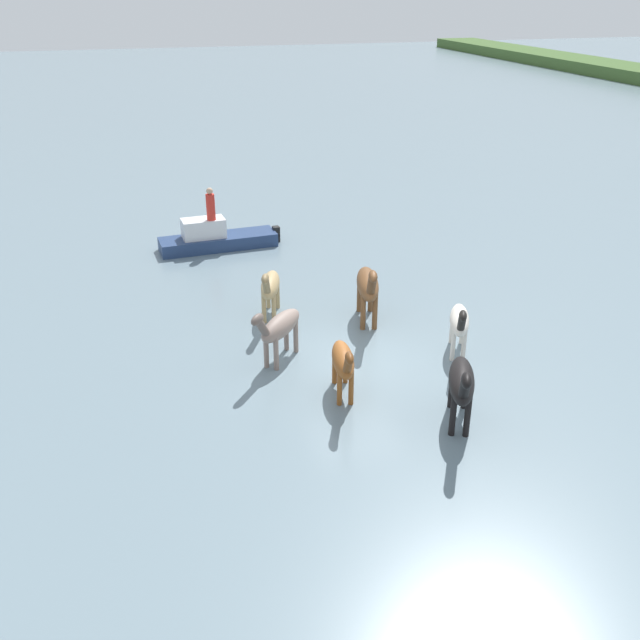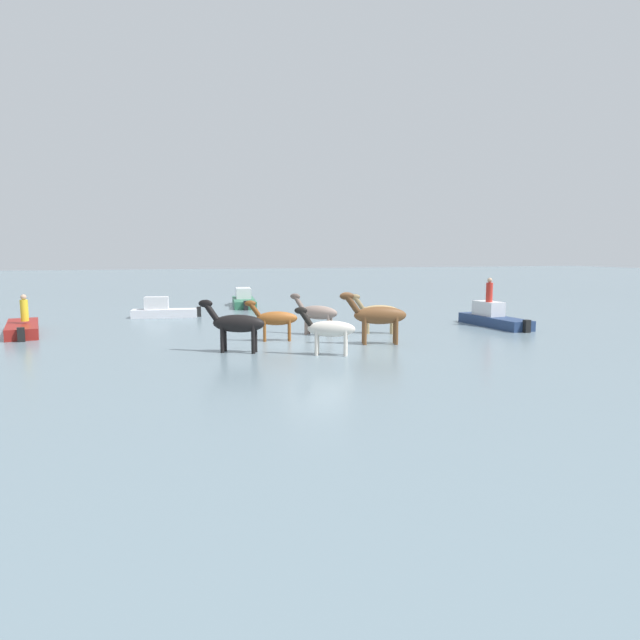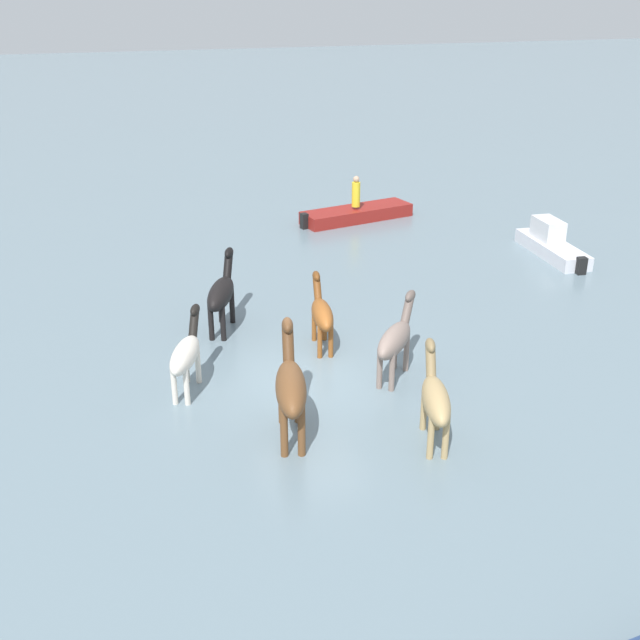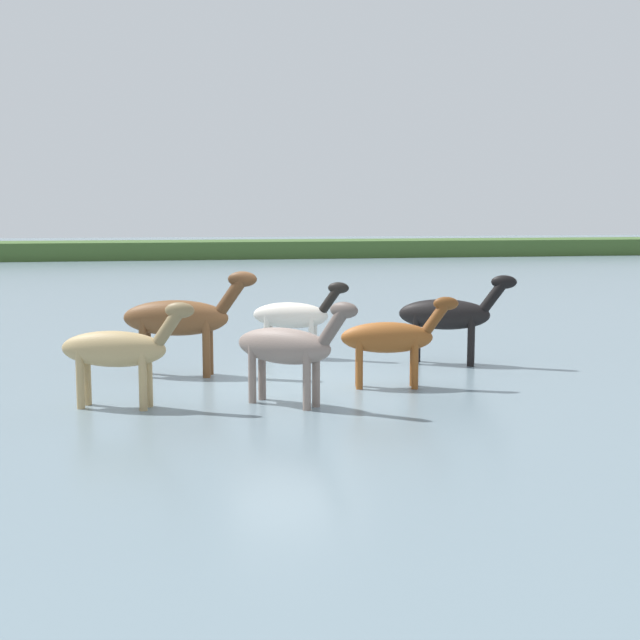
{
  "view_description": "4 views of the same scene",
  "coord_description": "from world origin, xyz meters",
  "px_view_note": "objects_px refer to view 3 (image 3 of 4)",
  "views": [
    {
      "loc": [
        15.55,
        -5.46,
        9.06
      ],
      "look_at": [
        -0.53,
        -0.81,
        1.02
      ],
      "focal_mm": 39.73,
      "sensor_mm": 36.0,
      "label": 1
    },
    {
      "loc": [
        6.11,
        20.84,
        3.63
      ],
      "look_at": [
        -0.22,
        -0.54,
        0.84
      ],
      "focal_mm": 30.59,
      "sensor_mm": 36.0,
      "label": 2
    },
    {
      "loc": [
        -14.88,
        4.82,
        8.44
      ],
      "look_at": [
        0.98,
        -0.59,
        1.05
      ],
      "focal_mm": 42.78,
      "sensor_mm": 36.0,
      "label": 3
    },
    {
      "loc": [
        -2.72,
        -15.75,
        3.19
      ],
      "look_at": [
        0.64,
        0.89,
        1.06
      ],
      "focal_mm": 48.06,
      "sensor_mm": 36.0,
      "label": 4
    }
  ],
  "objects_px": {
    "boat_launch_far": "(551,246)",
    "person_watcher_seated": "(356,193)",
    "boat_tender_starboard": "(356,216)",
    "horse_lead": "(395,339)",
    "horse_pinto_flank": "(291,386)",
    "horse_dark_mare": "(186,354)",
    "horse_gray_outer": "(435,399)",
    "horse_mid_herd": "(322,314)",
    "horse_dun_straggler": "(221,293)"
  },
  "relations": [
    {
      "from": "horse_pinto_flank",
      "to": "boat_tender_starboard",
      "type": "height_order",
      "value": "horse_pinto_flank"
    },
    {
      "from": "horse_dark_mare",
      "to": "person_watcher_seated",
      "type": "height_order",
      "value": "person_watcher_seated"
    },
    {
      "from": "horse_lead",
      "to": "horse_gray_outer",
      "type": "relative_size",
      "value": 0.87
    },
    {
      "from": "horse_dun_straggler",
      "to": "horse_pinto_flank",
      "type": "height_order",
      "value": "horse_pinto_flank"
    },
    {
      "from": "horse_dun_straggler",
      "to": "boat_tender_starboard",
      "type": "relative_size",
      "value": 0.5
    },
    {
      "from": "horse_pinto_flank",
      "to": "boat_launch_far",
      "type": "height_order",
      "value": "horse_pinto_flank"
    },
    {
      "from": "boat_launch_far",
      "to": "horse_lead",
      "type": "bearing_deg",
      "value": 132.39
    },
    {
      "from": "horse_lead",
      "to": "horse_pinto_flank",
      "type": "height_order",
      "value": "horse_pinto_flank"
    },
    {
      "from": "horse_mid_herd",
      "to": "horse_pinto_flank",
      "type": "bearing_deg",
      "value": 163.07
    },
    {
      "from": "horse_mid_herd",
      "to": "person_watcher_seated",
      "type": "relative_size",
      "value": 1.82
    },
    {
      "from": "horse_gray_outer",
      "to": "boat_launch_far",
      "type": "bearing_deg",
      "value": -25.78
    },
    {
      "from": "horse_dun_straggler",
      "to": "horse_gray_outer",
      "type": "xyz_separation_m",
      "value": [
        -6.71,
        -2.84,
        -0.08
      ]
    },
    {
      "from": "horse_pinto_flank",
      "to": "boat_tender_starboard",
      "type": "xyz_separation_m",
      "value": [
        14.1,
        -6.91,
        -0.97
      ]
    },
    {
      "from": "horse_dark_mare",
      "to": "horse_gray_outer",
      "type": "bearing_deg",
      "value": -105.77
    },
    {
      "from": "horse_dun_straggler",
      "to": "horse_lead",
      "type": "height_order",
      "value": "horse_dun_straggler"
    },
    {
      "from": "horse_gray_outer",
      "to": "horse_pinto_flank",
      "type": "distance_m",
      "value": 2.87
    },
    {
      "from": "horse_dun_straggler",
      "to": "horse_mid_herd",
      "type": "distance_m",
      "value": 2.85
    },
    {
      "from": "horse_gray_outer",
      "to": "person_watcher_seated",
      "type": "height_order",
      "value": "person_watcher_seated"
    },
    {
      "from": "horse_dun_straggler",
      "to": "horse_gray_outer",
      "type": "height_order",
      "value": "horse_dun_straggler"
    },
    {
      "from": "horse_mid_herd",
      "to": "person_watcher_seated",
      "type": "distance_m",
      "value": 11.35
    },
    {
      "from": "horse_gray_outer",
      "to": "horse_mid_herd",
      "type": "distance_m",
      "value": 4.89
    },
    {
      "from": "boat_tender_starboard",
      "to": "person_watcher_seated",
      "type": "distance_m",
      "value": 0.98
    },
    {
      "from": "horse_dun_straggler",
      "to": "horse_mid_herd",
      "type": "height_order",
      "value": "horse_dun_straggler"
    },
    {
      "from": "horse_dun_straggler",
      "to": "boat_tender_starboard",
      "type": "distance_m",
      "value": 11.13
    },
    {
      "from": "horse_dark_mare",
      "to": "horse_pinto_flank",
      "type": "distance_m",
      "value": 3.04
    },
    {
      "from": "horse_gray_outer",
      "to": "horse_mid_herd",
      "type": "height_order",
      "value": "horse_gray_outer"
    },
    {
      "from": "person_watcher_seated",
      "to": "horse_dun_straggler",
      "type": "bearing_deg",
      "value": 139.9
    },
    {
      "from": "horse_mid_herd",
      "to": "boat_tender_starboard",
      "type": "xyz_separation_m",
      "value": [
        10.38,
        -4.98,
        -0.76
      ]
    },
    {
      "from": "horse_gray_outer",
      "to": "horse_mid_herd",
      "type": "relative_size",
      "value": 1.04
    },
    {
      "from": "horse_gray_outer",
      "to": "person_watcher_seated",
      "type": "bearing_deg",
      "value": 3.27
    },
    {
      "from": "horse_mid_herd",
      "to": "horse_pinto_flank",
      "type": "xyz_separation_m",
      "value": [
        -3.72,
        1.93,
        0.22
      ]
    },
    {
      "from": "horse_pinto_flank",
      "to": "boat_tender_starboard",
      "type": "relative_size",
      "value": 0.56
    },
    {
      "from": "horse_dun_straggler",
      "to": "boat_launch_far",
      "type": "distance_m",
      "value": 12.14
    },
    {
      "from": "horse_dark_mare",
      "to": "horse_pinto_flank",
      "type": "relative_size",
      "value": 0.8
    },
    {
      "from": "horse_lead",
      "to": "boat_launch_far",
      "type": "height_order",
      "value": "horse_lead"
    },
    {
      "from": "horse_dark_mare",
      "to": "horse_dun_straggler",
      "type": "distance_m",
      "value": 3.4
    },
    {
      "from": "horse_dun_straggler",
      "to": "person_watcher_seated",
      "type": "relative_size",
      "value": 2.01
    },
    {
      "from": "boat_launch_far",
      "to": "person_watcher_seated",
      "type": "relative_size",
      "value": 3.19
    },
    {
      "from": "horse_dark_mare",
      "to": "horse_gray_outer",
      "type": "xyz_separation_m",
      "value": [
        -3.65,
        -4.31,
        0.04
      ]
    },
    {
      "from": "horse_gray_outer",
      "to": "horse_pinto_flank",
      "type": "relative_size",
      "value": 0.84
    },
    {
      "from": "horse_mid_herd",
      "to": "horse_pinto_flank",
      "type": "height_order",
      "value": "horse_pinto_flank"
    },
    {
      "from": "horse_dun_straggler",
      "to": "boat_launch_far",
      "type": "xyz_separation_m",
      "value": [
        2.44,
        -11.87,
        -0.75
      ]
    },
    {
      "from": "boat_tender_starboard",
      "to": "boat_launch_far",
      "type": "relative_size",
      "value": 1.25
    },
    {
      "from": "horse_dark_mare",
      "to": "boat_launch_far",
      "type": "distance_m",
      "value": 14.44
    },
    {
      "from": "boat_tender_starboard",
      "to": "horse_pinto_flank",
      "type": "bearing_deg",
      "value": -126.91
    },
    {
      "from": "horse_lead",
      "to": "boat_tender_starboard",
      "type": "bearing_deg",
      "value": 24.68
    },
    {
      "from": "horse_dun_straggler",
      "to": "person_watcher_seated",
      "type": "xyz_separation_m",
      "value": [
        8.37,
        -7.04,
        0.08
      ]
    },
    {
      "from": "horse_pinto_flank",
      "to": "horse_gray_outer",
      "type": "bearing_deg",
      "value": -98.67
    },
    {
      "from": "horse_gray_outer",
      "to": "boat_tender_starboard",
      "type": "bearing_deg",
      "value": 3.15
    },
    {
      "from": "horse_pinto_flank",
      "to": "person_watcher_seated",
      "type": "bearing_deg",
      "value": -11.92
    }
  ]
}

